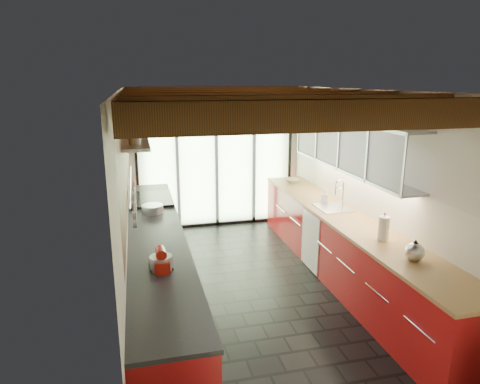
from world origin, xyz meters
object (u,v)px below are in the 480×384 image
(paper_towel, at_px, (384,229))
(bowl, at_px, (292,181))
(kettle, at_px, (415,251))
(soap_bottle, at_px, (325,196))
(stand_mixer, at_px, (161,260))

(paper_towel, xyz_separation_m, bowl, (-0.00, 2.97, -0.11))
(paper_towel, distance_m, bowl, 2.97)
(kettle, relative_size, soap_bottle, 1.30)
(kettle, xyz_separation_m, paper_towel, (0.00, 0.58, 0.04))
(soap_bottle, relative_size, bowl, 0.85)
(stand_mixer, relative_size, bowl, 1.07)
(paper_towel, height_order, soap_bottle, paper_towel)
(stand_mixer, bearing_deg, bowl, 51.11)
(stand_mixer, xyz_separation_m, soap_bottle, (2.54, 1.77, 0.01))
(stand_mixer, distance_m, kettle, 2.57)
(bowl, bearing_deg, soap_bottle, -90.00)
(paper_towel, distance_m, soap_bottle, 1.59)
(stand_mixer, distance_m, bowl, 4.05)
(stand_mixer, bearing_deg, paper_towel, 4.08)
(paper_towel, bearing_deg, bowl, 90.00)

